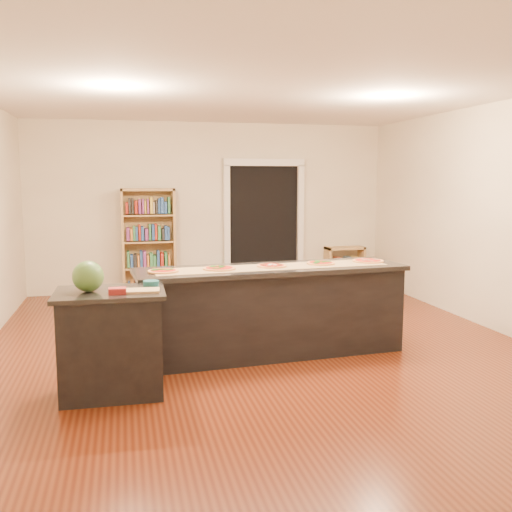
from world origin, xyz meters
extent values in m
cube|color=beige|center=(0.00, 0.00, 1.40)|extent=(6.00, 7.00, 2.80)
cube|color=#5D250F|center=(0.00, 0.00, 0.00)|extent=(6.00, 7.00, 0.01)
cube|color=white|center=(0.00, 0.00, 2.80)|extent=(6.00, 7.00, 0.01)
cube|color=black|center=(0.90, 3.48, 1.05)|extent=(1.20, 0.02, 2.10)
cube|color=silver|center=(0.25, 3.44, 1.05)|extent=(0.10, 0.08, 2.10)
cube|color=silver|center=(1.55, 3.44, 1.05)|extent=(0.10, 0.08, 2.10)
cube|color=silver|center=(0.90, 3.44, 2.15)|extent=(1.40, 0.08, 0.12)
cube|color=black|center=(0.06, -0.29, 0.45)|extent=(2.79, 0.70, 0.90)
cube|color=black|center=(0.06, -0.29, 0.92)|extent=(2.87, 0.78, 0.05)
cube|color=black|center=(-1.59, -1.09, 0.44)|extent=(0.85, 0.60, 0.88)
cube|color=black|center=(-1.59, -1.09, 0.90)|extent=(0.93, 0.68, 0.04)
cube|color=tan|center=(-1.07, 3.30, 0.86)|extent=(0.86, 0.31, 1.72)
cube|color=tan|center=(2.33, 3.30, 0.34)|extent=(0.68, 0.29, 0.68)
cylinder|color=#526EB7|center=(-0.05, 3.09, 0.19)|extent=(0.26, 0.26, 0.38)
cube|color=#9C7C50|center=(0.06, -0.31, 0.95)|extent=(2.52, 0.63, 0.00)
sphere|color=#144214|center=(-1.76, -1.09, 1.05)|extent=(0.26, 0.26, 0.26)
cube|color=tan|center=(-1.32, -1.19, 0.93)|extent=(0.30, 0.21, 0.02)
cube|color=maroon|center=(-1.52, -1.24, 0.94)|extent=(0.14, 0.10, 0.05)
cylinder|color=#195966|center=(-1.23, -0.97, 0.94)|extent=(0.14, 0.14, 0.05)
cylinder|color=#DB9854|center=(-1.09, -0.38, 0.96)|extent=(0.29, 0.29, 0.02)
cylinder|color=#A5190C|center=(-1.09, -0.38, 0.97)|extent=(0.24, 0.24, 0.00)
cylinder|color=#DB9854|center=(-0.51, -0.35, 0.96)|extent=(0.33, 0.33, 0.02)
cylinder|color=#A5190C|center=(-0.51, -0.35, 0.97)|extent=(0.27, 0.27, 0.00)
cylinder|color=#DB9854|center=(0.06, -0.29, 0.96)|extent=(0.30, 0.30, 0.02)
cylinder|color=#A5190C|center=(0.06, -0.29, 0.97)|extent=(0.25, 0.25, 0.00)
cylinder|color=#DB9854|center=(0.63, -0.23, 0.96)|extent=(0.32, 0.32, 0.02)
cylinder|color=#A5190C|center=(0.63, -0.23, 0.97)|extent=(0.26, 0.26, 0.00)
cylinder|color=#DB9854|center=(1.20, -0.19, 0.96)|extent=(0.32, 0.32, 0.02)
cylinder|color=#A5190C|center=(1.20, -0.19, 0.97)|extent=(0.27, 0.27, 0.00)
camera|label=1|loc=(-1.46, -6.05, 1.87)|focal=40.00mm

